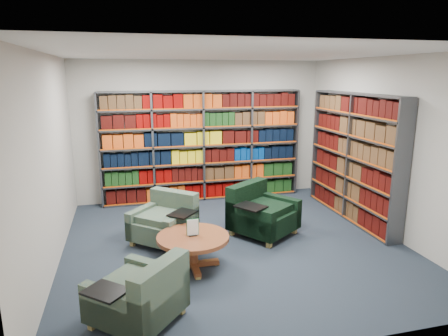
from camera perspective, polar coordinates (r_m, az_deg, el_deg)
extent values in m
cube|color=black|center=(6.21, 1.39, -10.77)|extent=(5.00, 5.00, 0.01)
cube|color=white|center=(5.68, 1.56, 16.09)|extent=(5.00, 5.00, 0.01)
cube|color=#B3ADA3|center=(8.19, -3.31, 5.36)|extent=(5.00, 0.01, 2.80)
cube|color=#B3ADA3|center=(3.52, 12.67, -5.71)|extent=(5.00, 0.01, 2.80)
cube|color=#B3ADA3|center=(5.65, -23.77, 0.66)|extent=(0.01, 5.00, 2.80)
cube|color=#B3ADA3|center=(6.89, 21.98, 2.91)|extent=(0.01, 5.00, 2.80)
cube|color=#47494F|center=(8.08, -3.06, 3.09)|extent=(4.00, 0.28, 2.20)
cube|color=silver|center=(8.20, -3.24, 3.25)|extent=(4.00, 0.02, 2.20)
cube|color=#D84C0A|center=(7.95, -2.87, 2.93)|extent=(4.00, 0.01, 2.20)
cube|color=#310704|center=(8.29, -2.98, -3.19)|extent=(3.88, 0.21, 0.29)
cube|color=#133611|center=(8.19, -3.01, -0.73)|extent=(3.88, 0.21, 0.29)
cube|color=black|center=(8.11, -3.04, 1.78)|extent=(3.88, 0.21, 0.29)
cube|color=#D3430E|center=(8.05, -3.07, 4.34)|extent=(3.88, 0.21, 0.29)
cube|color=#310704|center=(8.00, -3.11, 6.94)|extent=(3.88, 0.21, 0.29)
cube|color=#442B16|center=(7.97, -3.14, 9.56)|extent=(3.88, 0.21, 0.29)
cube|color=#47494F|center=(7.34, 18.01, 1.42)|extent=(0.28, 2.50, 2.20)
cube|color=silver|center=(7.41, 18.86, 1.46)|extent=(0.02, 2.50, 2.20)
cube|color=#D84C0A|center=(7.27, 17.14, 1.37)|extent=(0.02, 2.50, 2.20)
cube|color=#310704|center=(7.57, 17.51, -5.43)|extent=(0.21, 2.38, 0.29)
cube|color=#310704|center=(7.47, 17.70, -2.76)|extent=(0.21, 2.38, 0.29)
cube|color=#310704|center=(7.38, 17.90, -0.02)|extent=(0.21, 2.38, 0.29)
cube|color=#310704|center=(7.30, 18.10, 2.78)|extent=(0.21, 2.38, 0.29)
cube|color=#310704|center=(7.25, 18.31, 5.63)|extent=(0.21, 2.38, 0.29)
cube|color=#442B16|center=(7.22, 18.52, 8.52)|extent=(0.21, 2.38, 0.29)
cube|color=#0E2F3B|center=(6.25, -8.67, -8.40)|extent=(1.14, 1.14, 0.29)
cube|color=#0E2F3B|center=(6.42, -7.07, -6.01)|extent=(0.73, 0.67, 0.65)
cube|color=#0E2F3B|center=(6.42, -11.19, -7.22)|extent=(0.63, 0.69, 0.43)
cube|color=#0E2F3B|center=(6.04, -6.03, -8.37)|extent=(0.63, 0.69, 0.43)
cube|color=black|center=(5.90, -5.95, -6.47)|extent=(0.49, 0.50, 0.02)
cube|color=#A08948|center=(6.27, -12.93, -10.38)|extent=(0.09, 0.09, 0.09)
cube|color=#A08948|center=(5.89, -7.85, -11.75)|extent=(0.09, 0.09, 0.09)
cube|color=#A08948|center=(6.75, -9.27, -8.47)|extent=(0.09, 0.09, 0.09)
cube|color=#A08948|center=(6.40, -4.38, -9.57)|extent=(0.09, 0.09, 0.09)
cube|color=black|center=(6.49, 5.67, -7.28)|extent=(1.22, 1.22, 0.31)
cube|color=black|center=(6.61, 3.28, -5.05)|extent=(0.83, 0.66, 0.70)
cube|color=black|center=(6.18, 3.70, -7.55)|extent=(0.62, 0.80, 0.47)
cube|color=black|center=(6.75, 7.51, -5.80)|extent=(0.62, 0.80, 0.47)
cube|color=black|center=(6.03, 3.82, -5.52)|extent=(0.52, 0.54, 0.02)
cube|color=#A08948|center=(6.10, 6.47, -10.76)|extent=(0.10, 0.10, 0.10)
cube|color=#A08948|center=(6.67, 10.01, -8.74)|extent=(0.10, 0.10, 0.10)
cube|color=#A08948|center=(6.50, 1.14, -9.13)|extent=(0.10, 0.10, 0.10)
cube|color=#A08948|center=(7.03, 4.92, -7.40)|extent=(0.10, 0.10, 0.10)
cube|color=#0E2F3B|center=(4.45, -12.30, -18.09)|extent=(1.12, 1.12, 0.28)
cube|color=#0E2F3B|center=(4.19, -9.03, -17.25)|extent=(0.66, 0.71, 0.64)
cube|color=#0E2F3B|center=(4.64, -9.61, -15.56)|extent=(0.67, 0.62, 0.42)
cube|color=#0E2F3B|center=(4.21, -15.44, -19.18)|extent=(0.67, 0.62, 0.42)
cube|color=black|center=(4.09, -16.56, -16.51)|extent=(0.49, 0.48, 0.02)
cube|color=#A08948|center=(4.95, -12.72, -17.20)|extent=(0.09, 0.09, 0.09)
cube|color=#A08948|center=(4.55, -18.37, -20.52)|extent=(0.09, 0.09, 0.09)
cube|color=#A08948|center=(4.60, -6.10, -19.45)|extent=(0.09, 0.09, 0.09)
cylinder|color=brown|center=(5.35, -4.46, -9.88)|extent=(0.96, 0.96, 0.05)
cylinder|color=brown|center=(5.44, -4.42, -11.94)|extent=(0.13, 0.13, 0.38)
cube|color=brown|center=(5.51, -4.38, -13.54)|extent=(0.69, 0.09, 0.06)
cube|color=brown|center=(5.51, -4.38, -13.54)|extent=(0.09, 0.69, 0.06)
cube|color=black|center=(5.34, -4.46, -9.57)|extent=(0.11, 0.05, 0.01)
cube|color=white|center=(5.29, -4.48, -8.46)|extent=(0.15, 0.01, 0.21)
cube|color=#145926|center=(5.30, -4.50, -8.42)|extent=(0.16, 0.00, 0.23)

